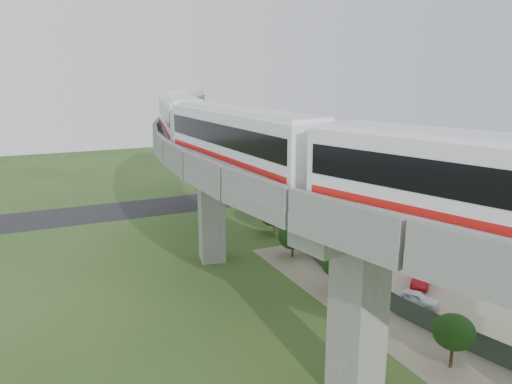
# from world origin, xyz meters

# --- Properties ---
(ground) EXTENTS (160.00, 160.00, 0.00)m
(ground) POSITION_xyz_m (0.00, 0.00, 0.00)
(ground) COLOR #314F1F
(ground) RESTS_ON ground
(dirt_lot) EXTENTS (18.00, 26.00, 0.04)m
(dirt_lot) POSITION_xyz_m (14.00, -2.00, 0.02)
(dirt_lot) COLOR #7E745B
(dirt_lot) RESTS_ON ground
(asphalt_road) EXTENTS (60.00, 8.00, 0.03)m
(asphalt_road) POSITION_xyz_m (0.00, 30.00, 0.01)
(asphalt_road) COLOR #232326
(asphalt_road) RESTS_ON ground
(viaduct) EXTENTS (19.58, 73.98, 11.40)m
(viaduct) POSITION_xyz_m (3.84, 0.00, 9.05)
(viaduct) COLOR #99968E
(viaduct) RESTS_ON ground
(metro_train) EXTENTS (12.37, 61.21, 3.64)m
(metro_train) POSITION_xyz_m (0.46, 3.69, 12.31)
(metro_train) COLOR white
(metro_train) RESTS_ON ground
(fence) EXTENTS (3.87, 38.73, 1.50)m
(fence) POSITION_xyz_m (9.75, 0.00, 0.75)
(fence) COLOR #2D382D
(fence) RESTS_ON ground
(tree_0) EXTENTS (3.14, 3.14, 3.91)m
(tree_0) POSITION_xyz_m (11.41, 21.59, 2.57)
(tree_0) COLOR #382314
(tree_0) RESTS_ON ground
(tree_1) EXTENTS (3.13, 3.13, 3.50)m
(tree_1) POSITION_xyz_m (9.08, 14.60, 2.17)
(tree_1) COLOR #382314
(tree_1) RESTS_ON ground
(tree_2) EXTENTS (2.55, 2.55, 2.96)m
(tree_2) POSITION_xyz_m (7.56, 7.99, 1.88)
(tree_2) COLOR #382314
(tree_2) RESTS_ON ground
(tree_3) EXTENTS (2.48, 2.48, 3.48)m
(tree_3) POSITION_xyz_m (6.87, -0.05, 2.42)
(tree_3) COLOR #382314
(tree_3) RESTS_ON ground
(tree_4) EXTENTS (2.30, 2.30, 3.18)m
(tree_4) POSITION_xyz_m (7.21, -10.69, 2.19)
(tree_4) COLOR #382314
(tree_4) RESTS_ON ground
(car_white) EXTENTS (2.92, 3.33, 1.09)m
(car_white) POSITION_xyz_m (10.71, -4.05, 0.58)
(car_white) COLOR white
(car_white) RESTS_ON dirt_lot
(car_red) EXTENTS (3.61, 3.34, 1.21)m
(car_red) POSITION_xyz_m (13.73, -1.43, 0.64)
(car_red) COLOR #AC0F16
(car_red) RESTS_ON dirt_lot
(car_dark) EXTENTS (4.09, 2.88, 1.10)m
(car_dark) POSITION_xyz_m (12.69, 8.28, 0.59)
(car_dark) COLOR black
(car_dark) RESTS_ON dirt_lot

